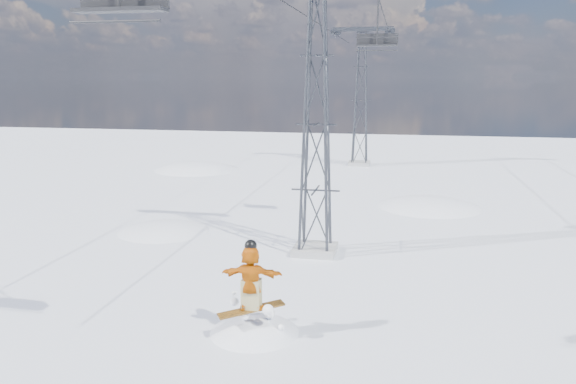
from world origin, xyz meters
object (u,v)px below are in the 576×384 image
lift_tower_near (316,125)px  lift_tower_far (361,101)px  snowboarder_jump (255,382)px  lift_chair_near (121,0)px

lift_tower_near → lift_tower_far: same height
snowboarder_jump → lift_chair_near: lift_chair_near is taller
snowboarder_jump → lift_chair_near: bearing=-111.8°
lift_tower_near → lift_chair_near: lift_tower_near is taller
lift_tower_far → lift_chair_near: bearing=-93.4°
lift_tower_far → snowboarder_jump: bearing=-91.0°
lift_tower_near → lift_tower_far: 25.00m
snowboarder_jump → lift_tower_far: bearing=89.0°
lift_tower_far → snowboarder_jump: lift_tower_far is taller
lift_tower_near → lift_tower_far: (0.00, 25.00, 0.00)m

